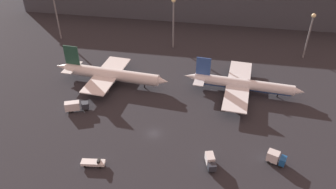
% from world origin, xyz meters
% --- Properties ---
extents(ground, '(600.00, 600.00, 0.00)m').
position_xyz_m(ground, '(0.00, 0.00, 0.00)').
color(ground, '#26262B').
extents(airplane_0, '(46.08, 28.41, 13.84)m').
position_xyz_m(airplane_0, '(-22.58, 26.23, 3.77)').
color(airplane_0, white).
rests_on(airplane_0, ground).
extents(airplane_1, '(43.69, 35.21, 12.38)m').
position_xyz_m(airplane_1, '(27.03, 28.57, 3.38)').
color(airplane_1, white).
rests_on(airplane_1, ground).
extents(service_vehicle_0, '(6.85, 2.98, 2.42)m').
position_xyz_m(service_vehicle_0, '(-13.64, -16.19, 1.13)').
color(service_vehicle_0, white).
rests_on(service_vehicle_0, ground).
extents(service_vehicle_1, '(5.69, 4.19, 3.68)m').
position_xyz_m(service_vehicle_1, '(36.32, -6.14, 2.00)').
color(service_vehicle_1, '#195199').
rests_on(service_vehicle_1, ground).
extents(service_vehicle_2, '(3.66, 5.91, 3.32)m').
position_xyz_m(service_vehicle_2, '(18.41, -10.51, 1.84)').
color(service_vehicle_2, '#282D38').
rests_on(service_vehicle_2, ground).
extents(service_vehicle_3, '(8.16, 5.05, 3.65)m').
position_xyz_m(service_vehicle_3, '(-28.63, 6.95, 2.02)').
color(service_vehicle_3, '#282D38').
rests_on(service_vehicle_3, ground).
extents(lamp_post_0, '(1.80, 1.80, 22.36)m').
position_xyz_m(lamp_post_0, '(-59.70, 60.91, 14.44)').
color(lamp_post_0, slate).
rests_on(lamp_post_0, ground).
extents(lamp_post_1, '(1.80, 1.80, 23.10)m').
position_xyz_m(lamp_post_1, '(-3.88, 60.91, 14.85)').
color(lamp_post_1, slate).
rests_on(lamp_post_1, ground).
extents(lamp_post_2, '(1.80, 1.80, 20.25)m').
position_xyz_m(lamp_post_2, '(54.21, 60.91, 13.25)').
color(lamp_post_2, slate).
rests_on(lamp_post_2, ground).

